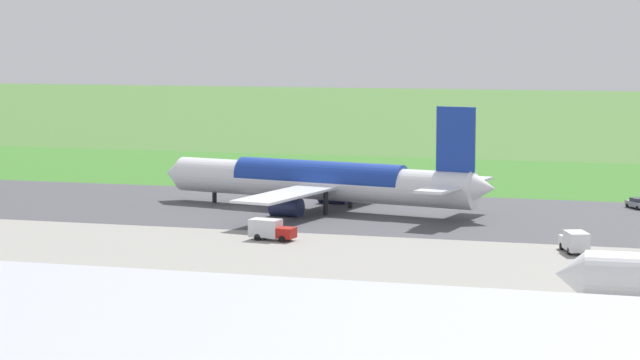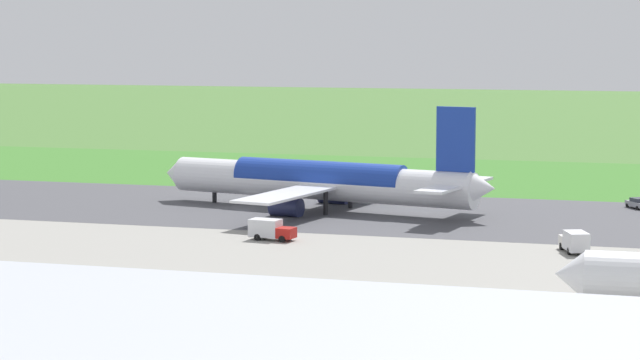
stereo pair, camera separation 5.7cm
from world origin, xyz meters
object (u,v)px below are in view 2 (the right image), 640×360
Objects in this scene: service_truck_baggage at (270,229)px; service_car_followme at (638,203)px; traffic_cone_orange at (310,177)px; service_truck_fuel at (575,241)px; no_stopping_sign at (340,171)px; airliner_main at (322,181)px.

service_car_followme is (-43.40, -41.99, -0.56)m from service_truck_baggage.
service_truck_baggage is at bearing 102.24° from traffic_cone_orange.
service_truck_fuel reaches higher than no_stopping_sign.
airliner_main reaches higher than traffic_cone_orange.
service_truck_fuel reaches higher than service_car_followme.
service_truck_fuel is at bearing -178.08° from service_truck_baggage.
no_stopping_sign is (46.25, -64.83, -0.01)m from service_truck_fuel.
airliner_main is 8.90× the size of service_truck_baggage.
service_car_followme is 0.72× the size of service_truck_fuel.
no_stopping_sign is (8.80, -66.09, -0.01)m from service_truck_baggage.
service_truck_baggage is 0.97× the size of service_truck_fuel.
service_truck_baggage is at bearing 92.09° from airliner_main.
service_car_followme is at bearing 158.05° from traffic_cone_orange.
service_truck_baggage is 66.72m from traffic_cone_orange.
service_truck_fuel is 11.31× the size of traffic_cone_orange.
service_truck_fuel is 2.67× the size of no_stopping_sign.
service_truck_baggage reaches higher than service_car_followme.
airliner_main is at bearing -34.05° from service_truck_fuel.
no_stopping_sign is at bearing -170.45° from traffic_cone_orange.
no_stopping_sign is 5.53m from traffic_cone_orange.
traffic_cone_orange is at bearing -70.89° from airliner_main.
service_car_followme is at bearing -98.32° from service_truck_fuel.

